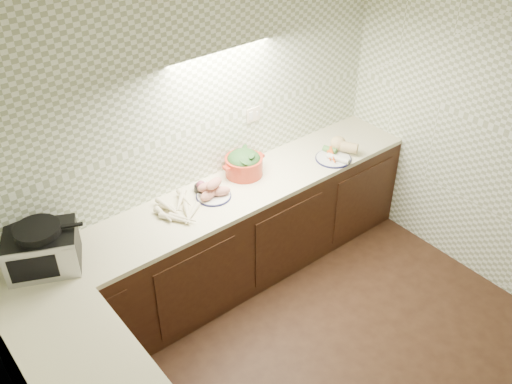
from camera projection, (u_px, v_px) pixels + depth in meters
room at (380, 214)px, 3.04m from camera, size 3.60×3.60×2.60m
counter at (212, 344)px, 3.81m from camera, size 3.60×3.60×0.90m
toaster_oven at (42, 248)px, 3.69m from camera, size 0.56×0.50×0.32m
parsnip_pile at (176, 212)px, 4.21m from camera, size 0.42×0.39×0.09m
sweet_potato_plate at (213, 190)px, 4.39m from camera, size 0.28×0.28×0.16m
onion_bowl at (202, 187)px, 4.47m from camera, size 0.13×0.13×0.10m
dutch_oven at (244, 163)px, 4.62m from camera, size 0.38×0.32×0.22m
veg_plate at (336, 150)px, 4.90m from camera, size 0.39×0.40×0.14m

